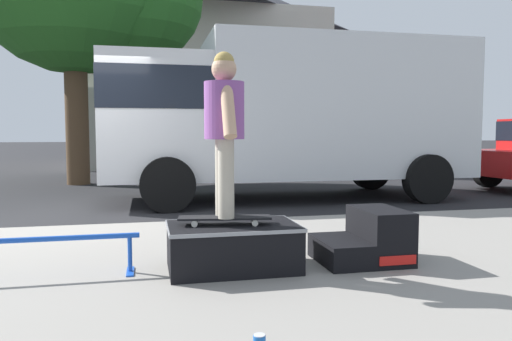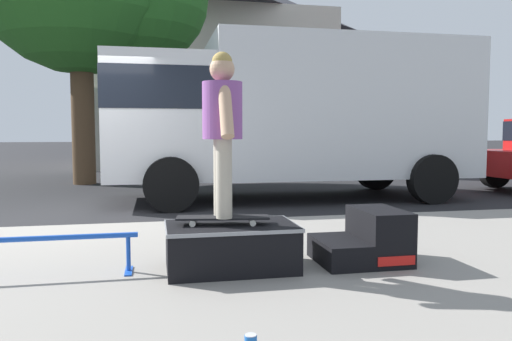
{
  "view_description": "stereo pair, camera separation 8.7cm",
  "coord_description": "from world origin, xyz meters",
  "px_view_note": "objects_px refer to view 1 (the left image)",
  "views": [
    {
      "loc": [
        1.16,
        -6.99,
        1.28
      ],
      "look_at": [
        2.27,
        -2.07,
        0.9
      ],
      "focal_mm": 34.4,
      "sensor_mm": 36.0,
      "label": 1
    },
    {
      "loc": [
        1.24,
        -7.01,
        1.28
      ],
      "look_at": [
        2.27,
        -2.07,
        0.9
      ],
      "focal_mm": 34.4,
      "sensor_mm": 36.0,
      "label": 2
    }
  ],
  "objects_px": {
    "grind_rail": "(39,247)",
    "box_truck": "(286,112)",
    "skateboard": "(225,218)",
    "skate_box": "(233,245)",
    "skater_kid": "(224,120)",
    "kicker_ramp": "(368,240)"
  },
  "relations": [
    {
      "from": "grind_rail",
      "to": "box_truck",
      "type": "xyz_separation_m",
      "value": [
        3.51,
        5.04,
        1.33
      ]
    },
    {
      "from": "skateboard",
      "to": "skate_box",
      "type": "bearing_deg",
      "value": -1.23
    },
    {
      "from": "skateboard",
      "to": "box_truck",
      "type": "relative_size",
      "value": 0.12
    },
    {
      "from": "box_truck",
      "to": "skater_kid",
      "type": "bearing_deg",
      "value": -111.45
    },
    {
      "from": "skate_box",
      "to": "grind_rail",
      "type": "distance_m",
      "value": 1.56
    },
    {
      "from": "skateboard",
      "to": "kicker_ramp",
      "type": "bearing_deg",
      "value": -0.08
    },
    {
      "from": "kicker_ramp",
      "to": "grind_rail",
      "type": "xyz_separation_m",
      "value": [
        -2.8,
        0.1,
        0.06
      ]
    },
    {
      "from": "kicker_ramp",
      "to": "skater_kid",
      "type": "bearing_deg",
      "value": 179.92
    },
    {
      "from": "grind_rail",
      "to": "skater_kid",
      "type": "relative_size",
      "value": 1.14
    },
    {
      "from": "skater_kid",
      "to": "skateboard",
      "type": "bearing_deg",
      "value": 0.0
    },
    {
      "from": "skater_kid",
      "to": "box_truck",
      "type": "distance_m",
      "value": 5.53
    },
    {
      "from": "skate_box",
      "to": "kicker_ramp",
      "type": "height_order",
      "value": "kicker_ramp"
    },
    {
      "from": "skate_box",
      "to": "skateboard",
      "type": "distance_m",
      "value": 0.25
    },
    {
      "from": "skate_box",
      "to": "kicker_ramp",
      "type": "relative_size",
      "value": 1.43
    },
    {
      "from": "skate_box",
      "to": "grind_rail",
      "type": "xyz_separation_m",
      "value": [
        -1.56,
        0.1,
        0.05
      ]
    },
    {
      "from": "kicker_ramp",
      "to": "box_truck",
      "type": "relative_size",
      "value": 0.11
    },
    {
      "from": "skate_box",
      "to": "skateboard",
      "type": "bearing_deg",
      "value": 178.77
    },
    {
      "from": "skater_kid",
      "to": "box_truck",
      "type": "height_order",
      "value": "box_truck"
    },
    {
      "from": "skater_kid",
      "to": "skate_box",
      "type": "bearing_deg",
      "value": -1.23
    },
    {
      "from": "skateboard",
      "to": "skater_kid",
      "type": "relative_size",
      "value": 0.58
    },
    {
      "from": "kicker_ramp",
      "to": "skater_kid",
      "type": "distance_m",
      "value": 1.69
    },
    {
      "from": "skateboard",
      "to": "skater_kid",
      "type": "bearing_deg",
      "value": 180.0
    }
  ]
}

